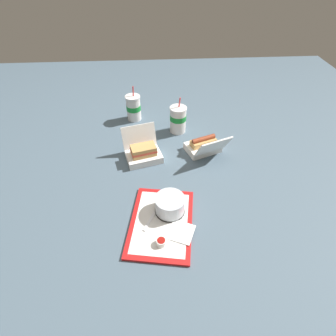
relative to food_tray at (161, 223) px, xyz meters
name	(u,v)px	position (x,y,z in m)	size (l,w,h in m)	color
ground_plane	(169,172)	(0.32, -0.06, -0.01)	(3.20, 3.20, 0.00)	#4C6070
food_tray	(161,223)	(0.00, 0.00, 0.00)	(0.41, 0.32, 0.01)	red
cake_container	(170,205)	(0.06, -0.04, 0.04)	(0.13, 0.13, 0.08)	black
ketchup_cup	(161,242)	(-0.11, 0.00, 0.02)	(0.04, 0.04, 0.02)	white
napkin_stack	(181,232)	(-0.06, -0.08, 0.01)	(0.10, 0.10, 0.00)	white
plastic_fork	(150,221)	(0.01, 0.05, 0.01)	(0.11, 0.01, 0.01)	white
clamshell_hotdog_front	(204,146)	(0.48, -0.26, 0.03)	(0.25, 0.24, 0.15)	white
clamshell_sandwich_back	(143,152)	(0.44, 0.08, 0.04)	(0.21, 0.22, 0.16)	white
soda_cup_back	(134,108)	(0.85, 0.14, 0.08)	(0.10, 0.10, 0.22)	white
soda_cup_front	(178,119)	(0.69, -0.13, 0.08)	(0.10, 0.10, 0.22)	white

